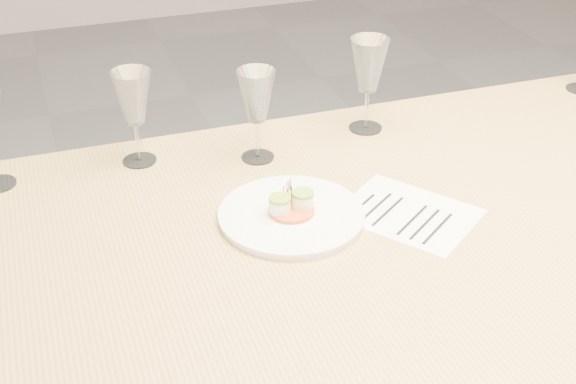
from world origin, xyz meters
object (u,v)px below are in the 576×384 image
object	(u,v)px
ballpoint_pen	(280,190)
dining_table	(434,241)
dinner_plate	(292,214)
wine_glass_2	(257,98)
wine_glass_3	(369,67)
wine_glass_1	(133,100)
recipe_sheet	(408,213)

from	to	relation	value
ballpoint_pen	dining_table	bearing A→B (deg)	-52.97
dinner_plate	wine_glass_2	bearing A→B (deg)	87.62
ballpoint_pen	wine_glass_3	xyz separation A→B (m)	(0.28, 0.21, 0.15)
dining_table	wine_glass_1	bearing A→B (deg)	142.48
wine_glass_2	ballpoint_pen	bearing A→B (deg)	-89.79
ballpoint_pen	wine_glass_2	size ratio (longest dim) A/B	0.70
wine_glass_3	wine_glass_2	bearing A→B (deg)	-169.16
recipe_sheet	ballpoint_pen	bearing A→B (deg)	106.29
recipe_sheet	ballpoint_pen	distance (m)	0.27
recipe_sheet	dining_table	bearing A→B (deg)	-51.46
wine_glass_1	ballpoint_pen	bearing A→B (deg)	-41.64
wine_glass_1	wine_glass_3	xyz separation A→B (m)	(0.53, -0.02, 0.01)
dining_table	dinner_plate	bearing A→B (deg)	165.62
ballpoint_pen	wine_glass_1	xyz separation A→B (m)	(-0.25, 0.22, 0.14)
recipe_sheet	wine_glass_1	world-z (taller)	wine_glass_1
ballpoint_pen	wine_glass_3	bearing A→B (deg)	16.58
dining_table	wine_glass_2	size ratio (longest dim) A/B	11.66
wine_glass_1	wine_glass_2	world-z (taller)	wine_glass_1
dining_table	ballpoint_pen	world-z (taller)	ballpoint_pen
dinner_plate	ballpoint_pen	xyz separation A→B (m)	(0.01, 0.10, -0.01)
dining_table	wine_glass_3	xyz separation A→B (m)	(0.01, 0.38, 0.22)
dinner_plate	ballpoint_pen	size ratio (longest dim) A/B	1.98
ballpoint_pen	wine_glass_2	distance (m)	0.21
dinner_plate	wine_glass_3	distance (m)	0.45
wine_glass_3	dinner_plate	bearing A→B (deg)	-133.27
recipe_sheet	wine_glass_3	xyz separation A→B (m)	(0.07, 0.37, 0.15)
wine_glass_3	ballpoint_pen	bearing A→B (deg)	-143.68
dinner_plate	wine_glass_2	xyz separation A→B (m)	(0.01, 0.26, 0.13)
dinner_plate	wine_glass_3	size ratio (longest dim) A/B	1.28
dinner_plate	wine_glass_1	xyz separation A→B (m)	(-0.24, 0.33, 0.14)
dining_table	wine_glass_2	distance (m)	0.47
dining_table	wine_glass_1	xyz separation A→B (m)	(-0.52, 0.40, 0.22)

